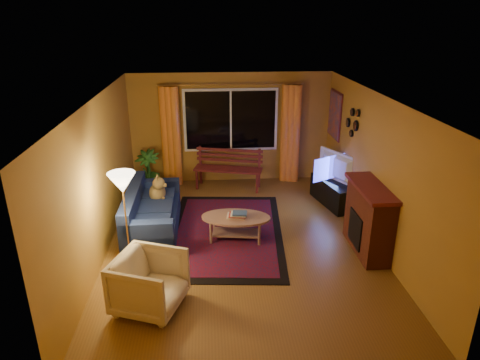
{
  "coord_description": "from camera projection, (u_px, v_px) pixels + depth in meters",
  "views": [
    {
      "loc": [
        -0.53,
        -6.45,
        3.72
      ],
      "look_at": [
        0.0,
        0.3,
        1.05
      ],
      "focal_mm": 32.0,
      "sensor_mm": 36.0,
      "label": 1
    }
  ],
  "objects": [
    {
      "name": "floor",
      "position": [
        241.0,
        243.0,
        7.39
      ],
      "size": [
        4.5,
        6.0,
        0.02
      ],
      "primitive_type": "cube",
      "color": "brown",
      "rests_on": "ground"
    },
    {
      "name": "ceiling",
      "position": [
        242.0,
        98.0,
        6.46
      ],
      "size": [
        4.5,
        6.0,
        0.02
      ],
      "primitive_type": "cube",
      "color": "white",
      "rests_on": "ground"
    },
    {
      "name": "wall_back",
      "position": [
        231.0,
        128.0,
        9.72
      ],
      "size": [
        4.5,
        0.02,
        2.5
      ],
      "primitive_type": "cube",
      "color": "#B57E2F",
      "rests_on": "ground"
    },
    {
      "name": "wall_left",
      "position": [
        99.0,
        179.0,
        6.76
      ],
      "size": [
        0.02,
        6.0,
        2.5
      ],
      "primitive_type": "cube",
      "color": "#B57E2F",
      "rests_on": "ground"
    },
    {
      "name": "wall_right",
      "position": [
        377.0,
        172.0,
        7.09
      ],
      "size": [
        0.02,
        6.0,
        2.5
      ],
      "primitive_type": "cube",
      "color": "#B57E2F",
      "rests_on": "ground"
    },
    {
      "name": "window",
      "position": [
        231.0,
        120.0,
        9.58
      ],
      "size": [
        2.0,
        0.02,
        1.3
      ],
      "primitive_type": "cube",
      "color": "black",
      "rests_on": "wall_back"
    },
    {
      "name": "curtain_rod",
      "position": [
        231.0,
        85.0,
        9.25
      ],
      "size": [
        3.2,
        0.03,
        0.03
      ],
      "primitive_type": "cylinder",
      "rotation": [
        0.0,
        1.57,
        0.0
      ],
      "color": "#BF8C3F",
      "rests_on": "wall_back"
    },
    {
      "name": "curtain_left",
      "position": [
        171.0,
        137.0,
        9.55
      ],
      "size": [
        0.36,
        0.36,
        2.24
      ],
      "primitive_type": "cylinder",
      "color": "orange",
      "rests_on": "ground"
    },
    {
      "name": "curtain_right",
      "position": [
        290.0,
        134.0,
        9.74
      ],
      "size": [
        0.36,
        0.36,
        2.24
      ],
      "primitive_type": "cylinder",
      "color": "orange",
      "rests_on": "ground"
    },
    {
      "name": "bench",
      "position": [
        228.0,
        179.0,
        9.6
      ],
      "size": [
        1.57,
        0.8,
        0.45
      ],
      "primitive_type": "cube",
      "rotation": [
        0.0,
        0.0,
        -0.25
      ],
      "color": "#551819",
      "rests_on": "ground"
    },
    {
      "name": "potted_plant",
      "position": [
        148.0,
        172.0,
        9.31
      ],
      "size": [
        0.63,
        0.63,
        0.94
      ],
      "primitive_type": "imported",
      "rotation": [
        0.0,
        0.0,
        -0.22
      ],
      "color": "#235B1E",
      "rests_on": "ground"
    },
    {
      "name": "sofa",
      "position": [
        153.0,
        211.0,
        7.63
      ],
      "size": [
        0.87,
        2.01,
        0.81
      ],
      "primitive_type": "cube",
      "rotation": [
        0.0,
        0.0,
        0.0
      ],
      "color": "#131C42",
      "rests_on": "ground"
    },
    {
      "name": "dog",
      "position": [
        157.0,
        190.0,
        7.97
      ],
      "size": [
        0.4,
        0.47,
        0.44
      ],
      "primitive_type": null,
      "rotation": [
        0.0,
        0.0,
        -0.31
      ],
      "color": "olive",
      "rests_on": "sofa"
    },
    {
      "name": "armchair",
      "position": [
        149.0,
        280.0,
        5.63
      ],
      "size": [
        1.02,
        1.05,
        0.85
      ],
      "primitive_type": "imported",
      "rotation": [
        0.0,
        0.0,
        1.21
      ],
      "color": "beige",
      "rests_on": "ground"
    },
    {
      "name": "floor_lamp",
      "position": [
        126.0,
        223.0,
        6.35
      ],
      "size": [
        0.34,
        0.34,
        1.6
      ],
      "primitive_type": "cylinder",
      "rotation": [
        0.0,
        0.0,
        -0.32
      ],
      "color": "#BF8C3F",
      "rests_on": "ground"
    },
    {
      "name": "rug",
      "position": [
        226.0,
        232.0,
        7.72
      ],
      "size": [
        2.29,
        3.34,
        0.02
      ],
      "primitive_type": "cube",
      "rotation": [
        0.0,
        0.0,
        -0.09
      ],
      "color": "#68040F",
      "rests_on": "ground"
    },
    {
      "name": "coffee_table",
      "position": [
        236.0,
        228.0,
        7.44
      ],
      "size": [
        1.36,
        1.36,
        0.43
      ],
      "primitive_type": "cylinder",
      "rotation": [
        0.0,
        0.0,
        -0.15
      ],
      "color": "#9B6D5D",
      "rests_on": "ground"
    },
    {
      "name": "tv_console",
      "position": [
        332.0,
        193.0,
        8.79
      ],
      "size": [
        0.67,
        1.26,
        0.5
      ],
      "primitive_type": "cube",
      "rotation": [
        0.0,
        0.0,
        0.24
      ],
      "color": "black",
      "rests_on": "ground"
    },
    {
      "name": "television",
      "position": [
        334.0,
        168.0,
        8.59
      ],
      "size": [
        0.61,
        0.98,
        0.6
      ],
      "primitive_type": "imported",
      "rotation": [
        0.0,
        0.0,
        2.06
      ],
      "color": "black",
      "rests_on": "tv_console"
    },
    {
      "name": "fireplace",
      "position": [
        369.0,
        221.0,
        6.96
      ],
      "size": [
        0.4,
        1.2,
        1.1
      ],
      "primitive_type": "cube",
      "color": "maroon",
      "rests_on": "ground"
    },
    {
      "name": "mirror_cluster",
      "position": [
        352.0,
        121.0,
        8.09
      ],
      "size": [
        0.06,
        0.6,
        0.56
      ],
      "primitive_type": null,
      "color": "black",
      "rests_on": "wall_right"
    },
    {
      "name": "painting",
      "position": [
        335.0,
        115.0,
        9.21
      ],
      "size": [
        0.04,
        0.76,
        0.96
      ],
      "primitive_type": "cube",
      "color": "#D1470A",
      "rests_on": "wall_right"
    }
  ]
}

